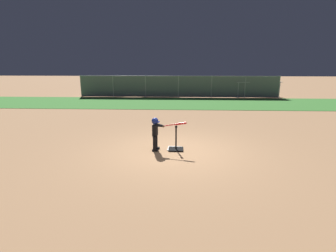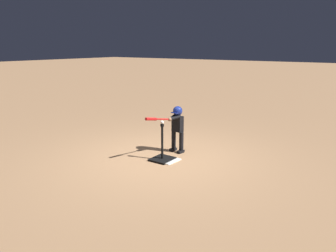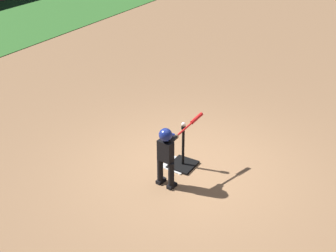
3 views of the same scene
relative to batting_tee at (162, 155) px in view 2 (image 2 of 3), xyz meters
The scene contains 5 objects.
ground_plane 0.17m from the batting_tee, 111.57° to the right, with size 90.00×90.00×0.00m, color #AD7F56.
home_plate 0.14m from the batting_tee, 116.47° to the left, with size 0.44×0.44×0.02m, color white.
batting_tee is the anchor object (origin of this frame).
batter_child 0.84m from the batting_tee, behind, with size 1.10×0.34×1.06m.
baseball 0.72m from the batting_tee, behind, with size 0.07×0.07×0.07m, color white.
Camera 2 is at (5.38, 4.02, 2.38)m, focal length 35.00 mm.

